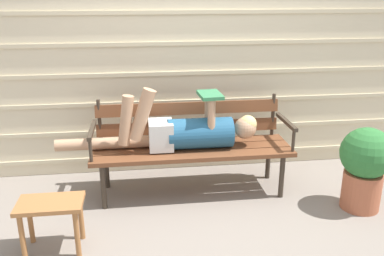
# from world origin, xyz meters

# --- Properties ---
(ground_plane) EXTENTS (12.00, 12.00, 0.00)m
(ground_plane) POSITION_xyz_m (0.00, 0.00, 0.00)
(ground_plane) COLOR gray
(house_siding) EXTENTS (4.50, 0.08, 2.49)m
(house_siding) POSITION_xyz_m (0.00, 0.71, 1.25)
(house_siding) COLOR beige
(house_siding) RESTS_ON ground
(park_bench) EXTENTS (1.71, 0.51, 0.81)m
(park_bench) POSITION_xyz_m (0.00, 0.22, 0.46)
(park_bench) COLOR brown
(park_bench) RESTS_ON ground
(reclining_person) EXTENTS (1.71, 0.27, 0.56)m
(reclining_person) POSITION_xyz_m (-0.06, 0.15, 0.58)
(reclining_person) COLOR #23567A
(footstool) EXTENTS (0.44, 0.27, 0.37)m
(footstool) POSITION_xyz_m (-1.06, -0.57, 0.29)
(footstool) COLOR #9E6638
(footstool) RESTS_ON ground
(potted_plant) EXTENTS (0.41, 0.41, 0.69)m
(potted_plant) POSITION_xyz_m (1.34, -0.31, 0.39)
(potted_plant) COLOR #AD5B3D
(potted_plant) RESTS_ON ground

